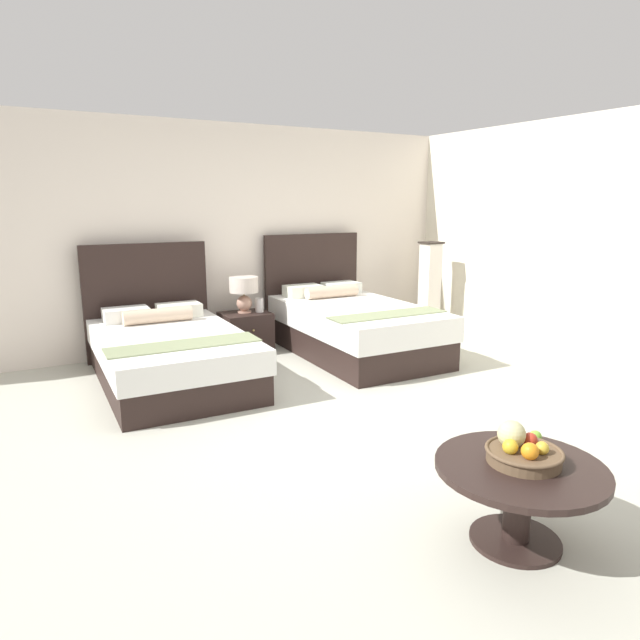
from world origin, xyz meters
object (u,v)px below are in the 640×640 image
at_px(bed_near_corner, 352,325).
at_px(coffee_table, 519,486).
at_px(bed_near_window, 169,352).
at_px(vase, 259,305).
at_px(nightstand, 246,332).
at_px(loose_apple, 535,437).
at_px(fruit_bowl, 522,450).
at_px(table_lamp, 244,289).
at_px(floor_lamp_corner, 430,287).

bearing_deg(bed_near_corner, coffee_table, -109.83).
bearing_deg(bed_near_corner, bed_near_window, 179.76).
bearing_deg(vase, nightstand, 166.33).
bearing_deg(loose_apple, fruit_bowl, -153.98).
relative_size(table_lamp, fruit_bowl, 1.08).
height_order(table_lamp, coffee_table, table_lamp).
bearing_deg(vase, coffee_table, -95.41).
relative_size(nightstand, loose_apple, 7.67).
xyz_separation_m(nightstand, fruit_bowl, (-0.20, -4.21, 0.27)).
bearing_deg(fruit_bowl, coffee_table, -139.74).
height_order(table_lamp, fruit_bowl, table_lamp).
xyz_separation_m(bed_near_window, coffee_table, (0.84, -3.58, 0.03)).
xyz_separation_m(nightstand, coffee_table, (-0.23, -4.23, 0.09)).
bearing_deg(floor_lamp_corner, bed_near_window, -172.92).
height_order(vase, loose_apple, vase).
distance_m(bed_near_window, bed_near_corner, 2.13).
xyz_separation_m(bed_near_window, fruit_bowl, (0.87, -3.56, 0.20)).
bearing_deg(bed_near_corner, nightstand, 148.06).
bearing_deg(loose_apple, nightstand, 90.61).
bearing_deg(table_lamp, coffee_table, -93.13).
bearing_deg(vase, table_lamp, 159.95).
height_order(nightstand, coffee_table, nightstand).
xyz_separation_m(bed_near_corner, nightstand, (-1.06, 0.66, -0.09)).
bearing_deg(fruit_bowl, nightstand, 87.22).
bearing_deg(bed_near_window, vase, 26.24).
distance_m(bed_near_window, coffee_table, 3.68).
distance_m(table_lamp, floor_lamp_corner, 2.62).
xyz_separation_m(bed_near_corner, floor_lamp_corner, (1.55, 0.47, 0.28)).
bearing_deg(table_lamp, nightstand, -90.00).
height_order(bed_near_corner, table_lamp, bed_near_corner).
bearing_deg(floor_lamp_corner, nightstand, 175.78).
xyz_separation_m(table_lamp, coffee_table, (-0.23, -4.25, -0.42)).
bearing_deg(bed_near_window, loose_apple, -72.02).
xyz_separation_m(bed_near_corner, vase, (-0.89, 0.62, 0.22)).
relative_size(bed_near_window, coffee_table, 2.54).
relative_size(coffee_table, floor_lamp_corner, 0.71).
distance_m(table_lamp, loose_apple, 4.12).
bearing_deg(table_lamp, bed_near_window, -148.02).
bearing_deg(nightstand, fruit_bowl, -92.78).
height_order(coffee_table, loose_apple, loose_apple).
height_order(bed_near_window, table_lamp, bed_near_window).
distance_m(bed_near_window, nightstand, 1.26).
distance_m(nightstand, floor_lamp_corner, 2.64).
height_order(fruit_bowl, floor_lamp_corner, floor_lamp_corner).
relative_size(vase, floor_lamp_corner, 0.14).
relative_size(bed_near_corner, nightstand, 4.14).
relative_size(bed_near_corner, coffee_table, 2.64).
xyz_separation_m(table_lamp, loose_apple, (0.04, -4.11, -0.27)).
bearing_deg(nightstand, bed_near_window, -148.80).
relative_size(bed_near_corner, loose_apple, 31.75).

